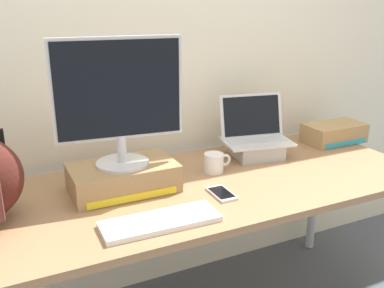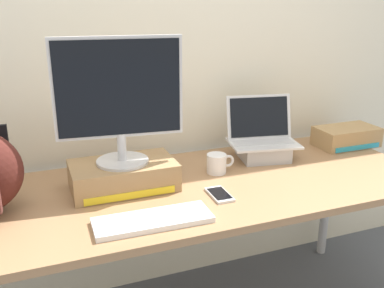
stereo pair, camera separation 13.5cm
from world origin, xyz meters
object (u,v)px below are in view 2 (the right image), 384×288
open_laptop (262,145)px  toner_box_cyan (346,137)px  coffee_mug (217,163)px  cell_phone (219,194)px  toner_box_yellow (123,175)px  external_keyboard (153,220)px  desktop_monitor (119,98)px

open_laptop → toner_box_cyan: (0.50, 0.00, -0.01)m
open_laptop → coffee_mug: bearing=-150.6°
cell_phone → coffee_mug: bearing=69.1°
toner_box_yellow → open_laptop: open_laptop is taller
cell_phone → toner_box_cyan: bearing=21.2°
coffee_mug → external_keyboard: bearing=-139.2°
external_keyboard → cell_phone: (0.30, 0.11, -0.01)m
toner_box_yellow → external_keyboard: bearing=-84.8°
desktop_monitor → coffee_mug: (0.42, 0.02, -0.33)m
open_laptop → cell_phone: open_laptop is taller
open_laptop → toner_box_cyan: 0.50m
desktop_monitor → external_keyboard: bearing=-78.5°
toner_box_cyan → cell_phone: bearing=-159.7°
toner_box_yellow → open_laptop: (0.71, 0.11, 0.01)m
desktop_monitor → open_laptop: size_ratio=1.39×
coffee_mug → cell_phone: (-0.09, -0.22, -0.04)m
open_laptop → coffee_mug: (-0.28, -0.10, -0.02)m
cell_phone → toner_box_cyan: (0.88, 0.32, 0.04)m
toner_box_yellow → desktop_monitor: 0.32m
external_keyboard → open_laptop: bearing=34.2°
open_laptop → toner_box_yellow: bearing=-160.4°
coffee_mug → cell_phone: bearing=-111.8°
toner_box_yellow → external_keyboard: 0.33m
external_keyboard → cell_phone: external_keyboard is taller
toner_box_yellow → desktop_monitor: bearing=-98.5°
desktop_monitor → external_keyboard: size_ratio=1.20×
external_keyboard → toner_box_yellow: bearing=96.6°
coffee_mug → cell_phone: size_ratio=0.90×
open_laptop → cell_phone: (-0.37, -0.32, -0.06)m
toner_box_yellow → desktop_monitor: size_ratio=0.84×
desktop_monitor → coffee_mug: bearing=8.6°
coffee_mug → toner_box_yellow: bearing=-177.8°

